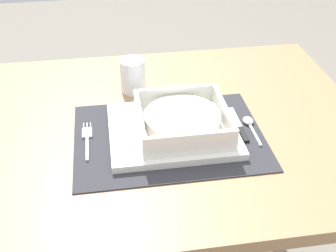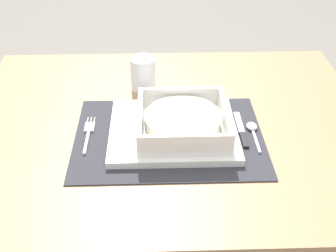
# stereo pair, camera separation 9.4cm
# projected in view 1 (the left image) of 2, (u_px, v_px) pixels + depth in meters

# --- Properties ---
(dining_table) EXTENTS (0.95, 0.73, 0.71)m
(dining_table) POSITION_uv_depth(u_px,v_px,m) (165.00, 157.00, 1.07)
(dining_table) COLOR #A37A51
(dining_table) RESTS_ON ground
(placemat) EXTENTS (0.41, 0.31, 0.00)m
(placemat) POSITION_uv_depth(u_px,v_px,m) (168.00, 137.00, 0.96)
(placemat) COLOR #2D2D33
(placemat) RESTS_ON dining_table
(serving_plate) EXTENTS (0.28, 0.24, 0.02)m
(serving_plate) POSITION_uv_depth(u_px,v_px,m) (173.00, 130.00, 0.97)
(serving_plate) COLOR white
(serving_plate) RESTS_ON placemat
(porridge_bowl) EXTENTS (0.19, 0.19, 0.05)m
(porridge_bowl) POSITION_uv_depth(u_px,v_px,m) (182.00, 121.00, 0.95)
(porridge_bowl) COLOR white
(porridge_bowl) RESTS_ON serving_plate
(fork) EXTENTS (0.02, 0.14, 0.00)m
(fork) POSITION_uv_depth(u_px,v_px,m) (87.00, 138.00, 0.95)
(fork) COLOR silver
(fork) RESTS_ON placemat
(spoon) EXTENTS (0.02, 0.11, 0.01)m
(spoon) POSITION_uv_depth(u_px,v_px,m) (249.00, 123.00, 0.99)
(spoon) COLOR silver
(spoon) RESTS_ON placemat
(butter_knife) EXTENTS (0.01, 0.14, 0.01)m
(butter_knife) POSITION_uv_depth(u_px,v_px,m) (239.00, 126.00, 0.99)
(butter_knife) COLOR black
(butter_knife) RESTS_ON placemat
(bread_knife) EXTENTS (0.01, 0.14, 0.01)m
(bread_knife) POSITION_uv_depth(u_px,v_px,m) (232.00, 134.00, 0.96)
(bread_knife) COLOR #59331E
(bread_knife) RESTS_ON placemat
(drinking_glass) EXTENTS (0.06, 0.06, 0.09)m
(drinking_glass) POSITION_uv_depth(u_px,v_px,m) (133.00, 77.00, 1.11)
(drinking_glass) COLOR white
(drinking_glass) RESTS_ON dining_table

